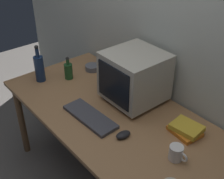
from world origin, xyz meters
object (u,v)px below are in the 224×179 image
(crt_monitor, at_px, (135,77))
(computer_mouse, at_px, (123,135))
(bottle_short, at_px, (68,71))
(cd_spindle, at_px, (92,68))
(book_stack, at_px, (186,129))
(mug, at_px, (176,153))
(bottle_tall, at_px, (39,68))
(keyboard, at_px, (90,117))

(crt_monitor, xyz_separation_m, computer_mouse, (0.26, -0.33, -0.17))
(bottle_short, xyz_separation_m, cd_spindle, (0.01, 0.23, -0.05))
(book_stack, xyz_separation_m, cd_spindle, (-1.03, 0.03, -0.01))
(bottle_short, bearing_deg, mug, -1.13)
(mug, bearing_deg, computer_mouse, -161.81)
(computer_mouse, distance_m, mug, 0.35)
(bottle_tall, relative_size, bottle_short, 1.58)
(computer_mouse, relative_size, mug, 0.83)
(book_stack, height_order, mug, mug)
(crt_monitor, height_order, keyboard, crt_monitor)
(computer_mouse, height_order, book_stack, book_stack)
(crt_monitor, distance_m, bottle_tall, 0.79)
(book_stack, height_order, cd_spindle, book_stack)
(computer_mouse, bearing_deg, keyboard, -165.78)
(keyboard, distance_m, computer_mouse, 0.29)
(bottle_short, relative_size, cd_spindle, 1.63)
(bottle_short, relative_size, mug, 1.63)
(bottle_short, bearing_deg, crt_monitor, 19.31)
(book_stack, bearing_deg, bottle_tall, -161.39)
(book_stack, bearing_deg, cd_spindle, 178.13)
(keyboard, xyz_separation_m, bottle_tall, (-0.66, -0.01, 0.10))
(mug, bearing_deg, crt_monitor, 159.41)
(crt_monitor, bearing_deg, mug, -20.59)
(mug, relative_size, cd_spindle, 1.00)
(keyboard, relative_size, cd_spindle, 3.50)
(mug, bearing_deg, book_stack, 115.97)
(crt_monitor, bearing_deg, computer_mouse, -51.74)
(keyboard, bearing_deg, book_stack, 34.64)
(computer_mouse, xyz_separation_m, bottle_short, (-0.82, 0.13, 0.05))
(book_stack, bearing_deg, keyboard, -143.18)
(mug, bearing_deg, bottle_short, 178.87)
(keyboard, relative_size, bottle_short, 2.15)
(keyboard, relative_size, computer_mouse, 4.20)
(bottle_tall, bearing_deg, crt_monitor, 29.77)
(bottle_tall, height_order, book_stack, bottle_tall)
(book_stack, relative_size, cd_spindle, 1.71)
(keyboard, distance_m, cd_spindle, 0.67)
(computer_mouse, bearing_deg, crt_monitor, 132.86)
(computer_mouse, xyz_separation_m, book_stack, (0.22, 0.33, 0.01))
(crt_monitor, height_order, bottle_short, crt_monitor)
(bottle_tall, distance_m, mug, 1.28)
(computer_mouse, height_order, bottle_short, bottle_short)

